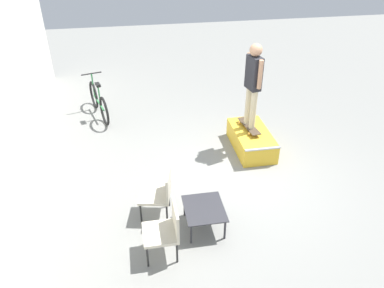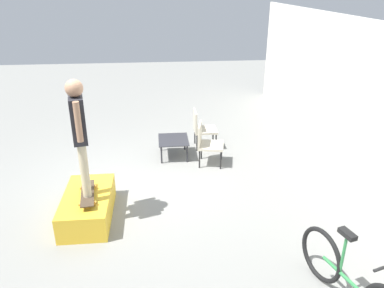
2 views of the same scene
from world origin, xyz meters
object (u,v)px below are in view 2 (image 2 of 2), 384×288
object	(u,v)px
coffee_table	(173,141)
patio_chair_right	(207,142)
skate_ramp_box	(88,206)
person_skater	(79,129)
patio_chair_left	(201,127)
skateboard_on_ramp	(88,193)
bicycle	(352,282)

from	to	relation	value
coffee_table	patio_chair_right	xyz separation A→B (m)	(0.43, 0.68, 0.14)
skate_ramp_box	patio_chair_right	size ratio (longest dim) A/B	1.61
person_skater	patio_chair_left	size ratio (longest dim) A/B	2.03
skate_ramp_box	coffee_table	distance (m)	2.69
skateboard_on_ramp	person_skater	world-z (taller)	person_skater
skateboard_on_ramp	patio_chair_left	xyz separation A→B (m)	(-2.77, 2.15, -0.01)
skateboard_on_ramp	patio_chair_left	world-z (taller)	patio_chair_left
patio_chair_left	coffee_table	bearing A→B (deg)	123.45
skateboard_on_ramp	coffee_table	distance (m)	2.76
skate_ramp_box	coffee_table	bearing A→B (deg)	145.47
skateboard_on_ramp	coffee_table	size ratio (longest dim) A/B	1.12
skateboard_on_ramp	bicycle	world-z (taller)	bicycle
person_skater	patio_chair_right	distance (m)	3.07
skate_ramp_box	patio_chair_left	bearing A→B (deg)	140.47
patio_chair_right	bicycle	bearing A→B (deg)	-151.89
skateboard_on_ramp	coffee_table	xyz separation A→B (m)	(-2.32, 1.48, -0.16)
skate_ramp_box	skateboard_on_ramp	size ratio (longest dim) A/B	1.71
patio_chair_left	bicycle	bearing A→B (deg)	-166.82
skate_ramp_box	bicycle	distance (m)	4.03
skate_ramp_box	skateboard_on_ramp	bearing A→B (deg)	20.96
skate_ramp_box	skateboard_on_ramp	distance (m)	0.32
skate_ramp_box	coffee_table	size ratio (longest dim) A/B	1.91
skate_ramp_box	bicycle	xyz separation A→B (m)	(2.21, 3.36, 0.17)
skate_ramp_box	person_skater	xyz separation A→B (m)	(0.11, 0.04, 1.39)
skate_ramp_box	patio_chair_left	distance (m)	3.46
coffee_table	skate_ramp_box	bearing A→B (deg)	-34.53
person_skater	coffee_table	bearing A→B (deg)	136.13
skate_ramp_box	bicycle	world-z (taller)	bicycle
patio_chair_left	patio_chair_right	bearing A→B (deg)	179.86
skate_ramp_box	patio_chair_left	xyz separation A→B (m)	(-2.66, 2.20, 0.29)
skate_ramp_box	patio_chair_right	world-z (taller)	patio_chair_right
person_skater	skate_ramp_box	bearing A→B (deg)	-170.44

